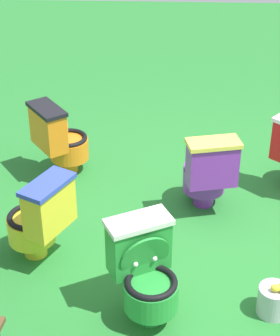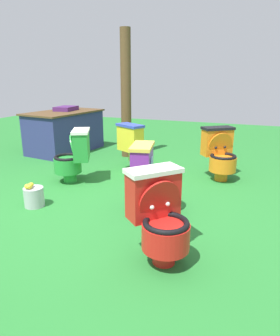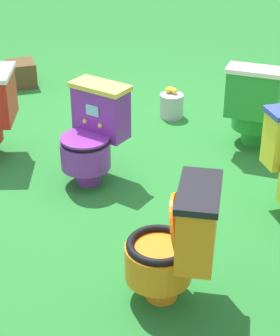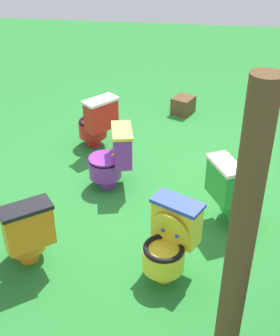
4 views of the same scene
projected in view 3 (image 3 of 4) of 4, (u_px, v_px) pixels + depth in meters
The scene contains 6 objects.
ground at pixel (126, 151), 4.83m from camera, with size 14.00×14.00×0.00m, color #26752D.
toilet_green at pixel (254, 105), 4.73m from camera, with size 0.58×0.62×0.73m.
toilet_purple at pixel (92, 134), 4.26m from camera, with size 0.50×0.57×0.73m.
toilet_orange at pixel (176, 243), 3.08m from camera, with size 0.63×0.62×0.73m.
small_crate at pixel (22, 74), 6.11m from camera, with size 0.31×0.27×0.26m, color brown.
lemon_bucket at pixel (171, 105), 5.40m from camera, with size 0.22×0.22×0.28m.
Camera 3 is at (3.21, -2.85, 2.21)m, focal length 62.03 mm.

